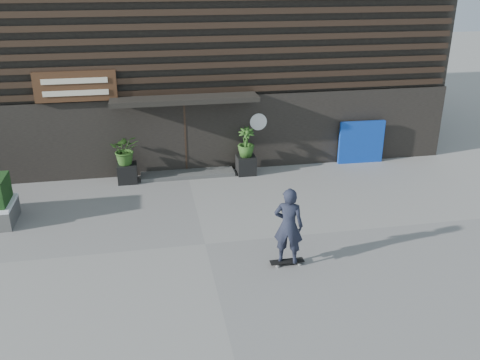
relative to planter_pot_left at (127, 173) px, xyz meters
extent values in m
plane|color=gray|center=(1.90, -4.40, -0.30)|extent=(80.00, 80.00, 0.00)
cube|color=#474745|center=(1.90, 0.20, -0.24)|extent=(3.00, 0.80, 0.12)
cube|color=black|center=(0.00, 0.00, 0.00)|extent=(0.60, 0.60, 0.60)
imported|color=#2D591E|center=(0.00, 0.00, 0.78)|extent=(0.86, 0.75, 0.96)
cube|color=black|center=(3.80, 0.00, 0.00)|extent=(0.60, 0.60, 0.60)
imported|color=#2D591E|center=(3.80, 0.00, 0.78)|extent=(0.54, 0.54, 0.96)
cube|color=#0C35A8|center=(7.88, 0.30, 0.44)|extent=(1.57, 0.16, 1.47)
cube|color=black|center=(1.90, 5.60, 3.70)|extent=(18.00, 10.00, 8.00)
cube|color=black|center=(1.90, 0.54, 0.95)|extent=(18.00, 0.12, 2.50)
cube|color=#38281E|center=(1.90, 0.48, 2.40)|extent=(17.60, 0.08, 0.18)
cube|color=#38281E|center=(1.90, 0.48, 2.79)|extent=(17.60, 0.08, 0.18)
cube|color=#38281E|center=(1.90, 0.48, 3.18)|extent=(17.60, 0.08, 0.18)
cube|color=#38281E|center=(1.90, 0.48, 3.58)|extent=(17.60, 0.08, 0.18)
cube|color=#38281E|center=(1.90, 0.48, 3.97)|extent=(17.60, 0.08, 0.18)
cube|color=#38281E|center=(1.90, 0.48, 4.36)|extent=(17.60, 0.08, 0.18)
cube|color=#38281E|center=(1.90, 0.48, 4.75)|extent=(17.60, 0.08, 0.18)
cube|color=black|center=(1.90, 0.10, 2.25)|extent=(4.50, 1.00, 0.15)
cube|color=black|center=(1.90, 0.70, 0.85)|extent=(2.40, 0.30, 2.30)
cube|color=#38281E|center=(1.90, 0.52, 0.85)|extent=(0.06, 0.10, 2.30)
cube|color=#472B19|center=(-1.30, 0.40, 2.70)|extent=(2.40, 0.10, 0.90)
cube|color=beige|center=(-1.30, 0.33, 2.88)|extent=(1.90, 0.02, 0.16)
cube|color=beige|center=(-1.30, 0.33, 2.52)|extent=(1.90, 0.02, 0.16)
cylinder|color=white|center=(4.30, 0.46, 1.30)|extent=(0.56, 0.03, 0.56)
cube|color=black|center=(3.62, -5.68, -0.21)|extent=(0.78, 0.20, 0.02)
cylinder|color=#B9B9B4|center=(3.36, -5.78, -0.27)|extent=(0.06, 0.03, 0.06)
cylinder|color=#AAA9A5|center=(3.36, -5.58, -0.27)|extent=(0.06, 0.03, 0.06)
cylinder|color=beige|center=(3.88, -5.78, -0.27)|extent=(0.06, 0.03, 0.06)
cylinder|color=beige|center=(3.88, -5.58, -0.27)|extent=(0.06, 0.03, 0.06)
imported|color=black|center=(3.62, -5.68, 0.69)|extent=(0.77, 0.65, 1.79)
camera|label=1|loc=(0.69, -15.42, 5.96)|focal=38.56mm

